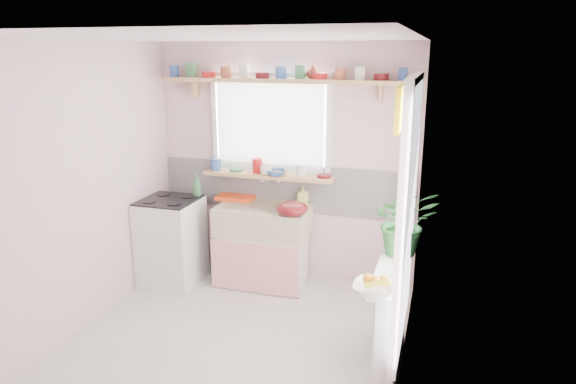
% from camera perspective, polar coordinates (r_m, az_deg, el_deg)
% --- Properties ---
extents(room, '(3.20, 3.20, 3.20)m').
position_cam_1_polar(room, '(4.56, 4.87, 2.22)').
color(room, silver).
rests_on(room, ground).
extents(sink_unit, '(0.95, 0.65, 1.11)m').
position_cam_1_polar(sink_unit, '(5.45, -2.78, -5.85)').
color(sink_unit, white).
rests_on(sink_unit, ground).
extents(cooker, '(0.58, 0.58, 0.93)m').
position_cam_1_polar(cooker, '(5.61, -12.84, -5.27)').
color(cooker, white).
rests_on(cooker, ground).
extents(radiator_ledge, '(0.22, 0.95, 0.78)m').
position_cam_1_polar(radiator_ledge, '(4.20, 11.34, -13.47)').
color(radiator_ledge, white).
rests_on(radiator_ledge, ground).
extents(windowsill, '(1.40, 0.22, 0.04)m').
position_cam_1_polar(windowsill, '(5.40, -2.21, 1.86)').
color(windowsill, tan).
rests_on(windowsill, room).
extents(pine_shelf, '(2.52, 0.24, 0.04)m').
position_cam_1_polar(pine_shelf, '(5.20, -0.76, 12.27)').
color(pine_shelf, tan).
rests_on(pine_shelf, room).
extents(shelf_crockery, '(2.47, 0.11, 0.12)m').
position_cam_1_polar(shelf_crockery, '(5.21, -0.96, 13.09)').
color(shelf_crockery, '#3359A5').
rests_on(shelf_crockery, pine_shelf).
extents(sill_crockery, '(1.35, 0.11, 0.12)m').
position_cam_1_polar(sill_crockery, '(5.40, -2.71, 2.66)').
color(sill_crockery, '#3359A5').
rests_on(sill_crockery, windowsill).
extents(dish_tray, '(0.40, 0.31, 0.04)m').
position_cam_1_polar(dish_tray, '(5.62, -5.73, -0.52)').
color(dish_tray, '#FF4716').
rests_on(dish_tray, sink_unit).
extents(colander, '(0.34, 0.34, 0.14)m').
position_cam_1_polar(colander, '(5.00, 0.46, -1.86)').
color(colander, maroon).
rests_on(colander, sink_unit).
extents(jade_plant, '(0.63, 0.59, 0.57)m').
position_cam_1_polar(jade_plant, '(4.30, 12.78, -3.23)').
color(jade_plant, '#2B6D2E').
rests_on(jade_plant, radiator_ledge).
extents(fruit_bowl, '(0.32, 0.32, 0.08)m').
position_cam_1_polar(fruit_bowl, '(3.67, 9.63, -10.59)').
color(fruit_bowl, silver).
rests_on(fruit_bowl, radiator_ledge).
extents(herb_pot, '(0.11, 0.08, 0.20)m').
position_cam_1_polar(herb_pot, '(3.95, 12.09, -7.79)').
color(herb_pot, '#2A692F').
rests_on(herb_pot, radiator_ledge).
extents(soap_bottle_sink, '(0.10, 0.10, 0.20)m').
position_cam_1_polar(soap_bottle_sink, '(5.36, 1.67, -0.33)').
color(soap_bottle_sink, '#E7E466').
rests_on(soap_bottle_sink, sink_unit).
extents(sill_cup, '(0.14, 0.14, 0.10)m').
position_cam_1_polar(sill_cup, '(5.33, -2.48, 2.44)').
color(sill_cup, white).
rests_on(sill_cup, windowsill).
extents(sill_bowl, '(0.20, 0.20, 0.06)m').
position_cam_1_polar(sill_bowl, '(5.30, -1.32, 2.15)').
color(sill_bowl, '#3164A2').
rests_on(sill_bowl, windowsill).
extents(shelf_vase, '(0.14, 0.14, 0.13)m').
position_cam_1_polar(shelf_vase, '(5.17, 2.75, 13.19)').
color(shelf_vase, '#9F3E31').
rests_on(shelf_vase, pine_shelf).
extents(cooker_bottle, '(0.12, 0.12, 0.25)m').
position_cam_1_polar(cooker_bottle, '(5.52, -10.09, 0.83)').
color(cooker_bottle, '#397243').
rests_on(cooker_bottle, cooker).
extents(fruit, '(0.20, 0.14, 0.10)m').
position_cam_1_polar(fruit, '(3.64, 9.78, -9.70)').
color(fruit, orange).
rests_on(fruit, fruit_bowl).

